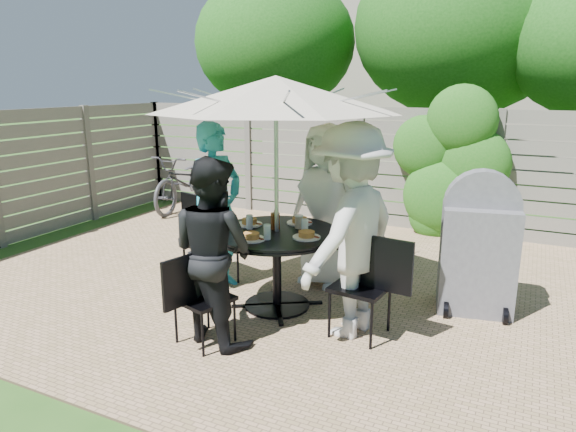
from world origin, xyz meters
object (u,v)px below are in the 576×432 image
at_px(glass_right, 305,226).
at_px(plate_front, 251,237).
at_px(person_back, 326,206).
at_px(plate_right, 307,235).
at_px(bbq_grill, 478,248).
at_px(umbrella, 276,94).
at_px(glass_left, 249,222).
at_px(coffee_cup, 299,222).
at_px(person_right, 350,232).
at_px(bicycle, 186,181).
at_px(person_front, 213,251).
at_px(person_left, 217,208).
at_px(chair_back, 332,255).
at_px(plate_left, 249,223).
at_px(syrup_jug, 275,221).
at_px(chair_front, 204,317).
at_px(chair_right, 361,307).
at_px(glass_front, 267,232).
at_px(plate_back, 300,221).
at_px(patio_table, 277,255).
at_px(chair_left, 210,259).

bearing_deg(glass_right, plate_front, -132.31).
distance_m(person_back, plate_right, 0.91).
bearing_deg(bbq_grill, umbrella, -166.72).
xyz_separation_m(glass_left, bbq_grill, (2.04, 0.84, -0.23)).
bearing_deg(umbrella, coffee_cup, 52.43).
relative_size(person_right, bicycle, 0.99).
distance_m(umbrella, person_front, 1.52).
xyz_separation_m(person_left, person_right, (1.62, -0.38, 0.04)).
distance_m(chair_back, plate_left, 1.16).
relative_size(person_left, syrup_jug, 11.29).
xyz_separation_m(person_right, glass_left, (-1.08, 0.15, -0.07)).
xyz_separation_m(chair_back, glass_left, (-0.49, -0.98, 0.57)).
height_order(person_back, glass_right, person_back).
bearing_deg(person_left, person_back, -45.00).
height_order(person_right, plate_right, person_right).
relative_size(chair_front, plate_front, 3.26).
bearing_deg(chair_right, glass_left, -1.46).
bearing_deg(person_left, glass_front, -105.52).
distance_m(chair_back, plate_right, 1.16).
xyz_separation_m(umbrella, person_front, (-0.19, -0.81, -1.28)).
relative_size(chair_back, chair_front, 1.15).
bearing_deg(bicycle, chair_right, -42.78).
distance_m(chair_right, plate_front, 1.16).
relative_size(plate_back, syrup_jug, 1.63).
relative_size(glass_left, glass_right, 1.00).
distance_m(person_front, bbq_grill, 2.53).
bearing_deg(chair_back, person_left, -47.31).
xyz_separation_m(person_front, glass_front, (0.23, 0.53, 0.06)).
bearing_deg(bicycle, bbq_grill, -29.28).
relative_size(umbrella, glass_front, 19.88).
bearing_deg(chair_back, umbrella, -6.61).
bearing_deg(glass_right, chair_back, 93.76).
relative_size(plate_back, glass_right, 1.86).
distance_m(person_right, glass_front, 0.77).
distance_m(chair_front, person_right, 1.44).
height_order(plate_front, bbq_grill, bbq_grill).
bearing_deg(umbrella, chair_right, -13.02).
bearing_deg(bicycle, plate_left, -50.15).
bearing_deg(plate_left, umbrella, -13.13).
bearing_deg(chair_right, plate_right, -6.27).
height_order(chair_back, coffee_cup, chair_back).
relative_size(patio_table, umbrella, 0.52).
xyz_separation_m(person_back, coffee_cup, (-0.04, -0.62, -0.04)).
height_order(chair_left, person_left, person_left).
bearing_deg(syrup_jug, plate_right, -19.92).
bearing_deg(glass_front, glass_right, 53.87).
distance_m(chair_front, glass_right, 1.26).
bearing_deg(patio_table, chair_back, 76.98).
height_order(chair_front, glass_left, glass_left).
bearing_deg(plate_right, patio_table, 166.87).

